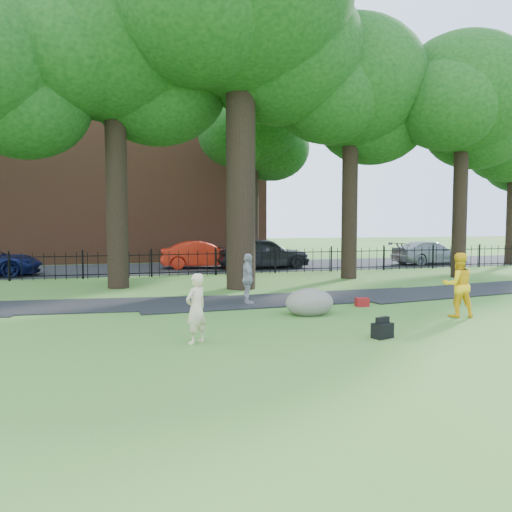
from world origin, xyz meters
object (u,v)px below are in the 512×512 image
object	(u,v)px
boulder	(309,300)
man	(458,285)
woman	(196,308)
big_tree	(243,16)
red_sedan	(203,255)

from	to	relation	value
boulder	man	bearing A→B (deg)	-20.24
woman	big_tree	bearing A→B (deg)	-147.03
big_tree	man	distance (m)	12.40
man	big_tree	bearing A→B (deg)	-46.96
big_tree	boulder	world-z (taller)	big_tree
boulder	red_sedan	xyz separation A→B (m)	(-0.55, 14.17, 0.35)
big_tree	man	xyz separation A→B (m)	(4.10, -7.14, -9.28)
man	red_sedan	distance (m)	16.12
big_tree	woman	bearing A→B (deg)	-110.96
man	woman	bearing A→B (deg)	20.87
man	red_sedan	world-z (taller)	man
red_sedan	boulder	bearing A→B (deg)	-173.57
man	boulder	world-z (taller)	man
woman	boulder	distance (m)	4.23
big_tree	man	world-z (taller)	big_tree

